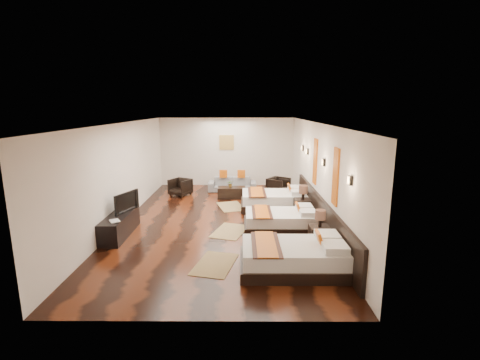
{
  "coord_description": "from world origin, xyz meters",
  "views": [
    {
      "loc": [
        0.62,
        -9.5,
        3.23
      ],
      "look_at": [
        0.57,
        0.56,
        1.1
      ],
      "focal_mm": 25.88,
      "sensor_mm": 36.0,
      "label": 1
    }
  ],
  "objects_px": {
    "figurine": "(129,200)",
    "coffee_table": "(232,193)",
    "book": "(110,222)",
    "tv_console": "(120,225)",
    "nightstand_b": "(303,206)",
    "bed_near": "(295,257)",
    "nightstand_a": "(319,234)",
    "bed_far": "(275,200)",
    "sofa": "(232,184)",
    "tv": "(124,202)",
    "armchair_left": "(180,187)",
    "armchair_right": "(278,186)",
    "table_plant": "(230,184)",
    "bed_mid": "(282,220)"
  },
  "relations": [
    {
      "from": "figurine",
      "to": "coffee_table",
      "type": "height_order",
      "value": "figurine"
    },
    {
      "from": "tv_console",
      "to": "armchair_right",
      "type": "relative_size",
      "value": 2.51
    },
    {
      "from": "figurine",
      "to": "sofa",
      "type": "xyz_separation_m",
      "value": [
        2.76,
        3.96,
        -0.43
      ]
    },
    {
      "from": "tv_console",
      "to": "tv",
      "type": "distance_m",
      "value": 0.61
    },
    {
      "from": "bed_far",
      "to": "book",
      "type": "bearing_deg",
      "value": -144.07
    },
    {
      "from": "bed_far",
      "to": "sofa",
      "type": "relative_size",
      "value": 1.15
    },
    {
      "from": "bed_mid",
      "to": "nightstand_b",
      "type": "distance_m",
      "value": 1.33
    },
    {
      "from": "bed_near",
      "to": "bed_mid",
      "type": "xyz_separation_m",
      "value": [
        -0.0,
        2.35,
        -0.03
      ]
    },
    {
      "from": "nightstand_a",
      "to": "table_plant",
      "type": "bearing_deg",
      "value": 116.44
    },
    {
      "from": "nightstand_b",
      "to": "armchair_right",
      "type": "distance_m",
      "value": 2.69
    },
    {
      "from": "tv",
      "to": "table_plant",
      "type": "xyz_separation_m",
      "value": [
        2.67,
        3.45,
        -0.29
      ]
    },
    {
      "from": "bed_mid",
      "to": "coffee_table",
      "type": "bearing_deg",
      "value": 113.74
    },
    {
      "from": "sofa",
      "to": "armchair_right",
      "type": "distance_m",
      "value": 1.83
    },
    {
      "from": "tv",
      "to": "armchair_right",
      "type": "bearing_deg",
      "value": -27.81
    },
    {
      "from": "tv",
      "to": "book",
      "type": "relative_size",
      "value": 3.18
    },
    {
      "from": "nightstand_b",
      "to": "tv_console",
      "type": "relative_size",
      "value": 0.53
    },
    {
      "from": "table_plant",
      "to": "armchair_right",
      "type": "bearing_deg",
      "value": 14.37
    },
    {
      "from": "coffee_table",
      "to": "bed_far",
      "type": "bearing_deg",
      "value": -41.65
    },
    {
      "from": "tv_console",
      "to": "coffee_table",
      "type": "relative_size",
      "value": 1.8
    },
    {
      "from": "nightstand_a",
      "to": "nightstand_b",
      "type": "bearing_deg",
      "value": 90.0
    },
    {
      "from": "sofa",
      "to": "armchair_left",
      "type": "xyz_separation_m",
      "value": [
        -1.92,
        -0.68,
        0.04
      ]
    },
    {
      "from": "book",
      "to": "sofa",
      "type": "relative_size",
      "value": 0.15
    },
    {
      "from": "armchair_right",
      "to": "table_plant",
      "type": "distance_m",
      "value": 1.85
    },
    {
      "from": "bed_near",
      "to": "coffee_table",
      "type": "bearing_deg",
      "value": 104.37
    },
    {
      "from": "figurine",
      "to": "table_plant",
      "type": "relative_size",
      "value": 1.22
    },
    {
      "from": "nightstand_a",
      "to": "coffee_table",
      "type": "xyz_separation_m",
      "value": [
        -2.19,
        4.46,
        -0.12
      ]
    },
    {
      "from": "tv",
      "to": "book",
      "type": "distance_m",
      "value": 0.93
    },
    {
      "from": "figurine",
      "to": "armchair_left",
      "type": "bearing_deg",
      "value": 75.62
    },
    {
      "from": "nightstand_b",
      "to": "book",
      "type": "distance_m",
      "value": 5.4
    },
    {
      "from": "bed_near",
      "to": "nightstand_a",
      "type": "bearing_deg",
      "value": 57.22
    },
    {
      "from": "sofa",
      "to": "book",
      "type": "bearing_deg",
      "value": -117.27
    },
    {
      "from": "bed_mid",
      "to": "book",
      "type": "distance_m",
      "value": 4.34
    },
    {
      "from": "book",
      "to": "bed_mid",
      "type": "bearing_deg",
      "value": 14.11
    },
    {
      "from": "tv_console",
      "to": "book",
      "type": "xyz_separation_m",
      "value": [
        0.0,
        -0.62,
        0.29
      ]
    },
    {
      "from": "nightstand_a",
      "to": "sofa",
      "type": "relative_size",
      "value": 0.49
    },
    {
      "from": "tv",
      "to": "armchair_right",
      "type": "xyz_separation_m",
      "value": [
        4.45,
        3.9,
        -0.48
      ]
    },
    {
      "from": "tv",
      "to": "bed_mid",
      "type": "bearing_deg",
      "value": -66.93
    },
    {
      "from": "coffee_table",
      "to": "tv",
      "type": "bearing_deg",
      "value": -128.36
    },
    {
      "from": "book",
      "to": "coffee_table",
      "type": "relative_size",
      "value": 0.28
    },
    {
      "from": "bed_near",
      "to": "book",
      "type": "height_order",
      "value": "bed_near"
    },
    {
      "from": "nightstand_b",
      "to": "figurine",
      "type": "bearing_deg",
      "value": -171.48
    },
    {
      "from": "nightstand_a",
      "to": "coffee_table",
      "type": "bearing_deg",
      "value": 116.14
    },
    {
      "from": "bed_mid",
      "to": "tv_console",
      "type": "distance_m",
      "value": 4.22
    },
    {
      "from": "bed_far",
      "to": "armchair_right",
      "type": "bearing_deg",
      "value": 80.24
    },
    {
      "from": "bed_near",
      "to": "nightstand_b",
      "type": "distance_m",
      "value": 3.52
    },
    {
      "from": "figurine",
      "to": "nightstand_b",
      "type": "bearing_deg",
      "value": 8.52
    },
    {
      "from": "tv",
      "to": "coffee_table",
      "type": "xyz_separation_m",
      "value": [
        2.71,
        3.42,
        -0.61
      ]
    },
    {
      "from": "tv",
      "to": "sofa",
      "type": "height_order",
      "value": "tv"
    },
    {
      "from": "tv_console",
      "to": "sofa",
      "type": "height_order",
      "value": "tv_console"
    },
    {
      "from": "tv_console",
      "to": "nightstand_b",
      "type": "bearing_deg",
      "value": 17.16
    }
  ]
}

